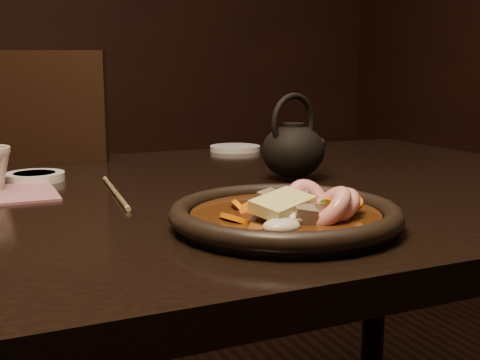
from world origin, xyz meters
name	(u,v)px	position (x,y,z in m)	size (l,w,h in m)	color
table	(146,242)	(0.00, 0.00, 0.67)	(1.60, 0.90, 0.75)	black
chair	(27,248)	(-0.13, 0.55, 0.53)	(0.60, 0.60, 0.97)	black
plate	(285,216)	(0.10, -0.26, 0.76)	(0.28, 0.28, 0.03)	black
stirfry	(294,212)	(0.10, -0.28, 0.77)	(0.19, 0.14, 0.06)	#391C0A
soy_dish	(35,177)	(-0.14, 0.18, 0.76)	(0.10, 0.10, 0.01)	white
saucer_right	(235,148)	(0.32, 0.39, 0.76)	(0.12, 0.12, 0.01)	white
chopsticks	(115,192)	(-0.04, 0.01, 0.75)	(0.03, 0.24, 0.01)	tan
napkin	(3,194)	(-0.20, 0.07, 0.75)	(0.15, 0.15, 0.00)	#9E616F
teapot	(293,148)	(0.26, 0.01, 0.80)	(0.13, 0.11, 0.14)	black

